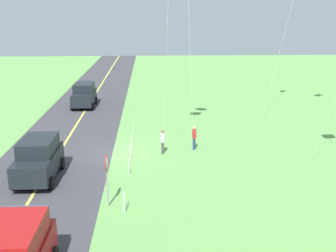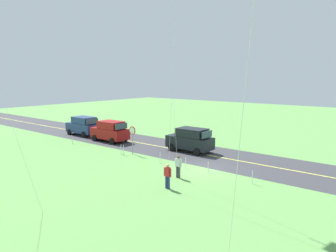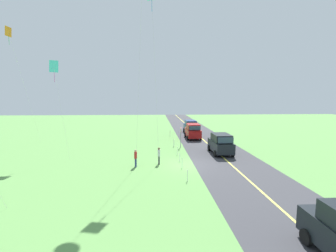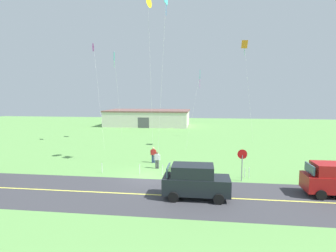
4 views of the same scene
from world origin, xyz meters
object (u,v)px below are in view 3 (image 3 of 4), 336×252
(person_adult_near, at_px, (159,155))
(person_adult_companion, at_px, (136,158))
(kite_yellow_high, at_px, (9,35))
(car_suv_foreground, at_px, (221,143))
(kite_orange_near, at_px, (54,68))
(stop_sign, at_px, (181,133))
(car_parked_east_far, at_px, (190,126))
(car_parked_east_near, at_px, (193,131))

(person_adult_near, relative_size, person_adult_companion, 1.00)
(kite_yellow_high, bearing_deg, car_suv_foreground, -104.38)
(car_suv_foreground, distance_m, person_adult_near, 7.87)
(car_suv_foreground, distance_m, kite_orange_near, 19.33)
(car_suv_foreground, height_order, stop_sign, stop_sign)
(car_parked_east_far, distance_m, kite_orange_near, 23.64)
(person_adult_near, bearing_deg, stop_sign, -147.07)
(car_suv_foreground, bearing_deg, car_parked_east_near, 9.39)
(person_adult_near, distance_m, kite_orange_near, 14.03)
(car_parked_east_far, xyz_separation_m, stop_sign, (-11.34, 2.96, 0.65))
(car_suv_foreground, relative_size, person_adult_near, 2.75)
(kite_orange_near, bearing_deg, car_suv_foreground, -89.98)
(car_parked_east_near, height_order, person_adult_near, car_parked_east_near)
(stop_sign, distance_m, kite_yellow_high, 24.85)
(kite_orange_near, bearing_deg, car_parked_east_near, -59.22)
(car_parked_east_far, bearing_deg, person_adult_companion, 157.78)
(stop_sign, height_order, kite_orange_near, kite_orange_near)
(person_adult_companion, bearing_deg, car_suv_foreground, -127.81)
(kite_orange_near, bearing_deg, car_parked_east_far, -47.77)
(car_parked_east_near, distance_m, person_adult_companion, 15.86)
(stop_sign, height_order, kite_yellow_high, kite_yellow_high)
(kite_yellow_high, distance_m, kite_orange_near, 11.36)
(car_suv_foreground, xyz_separation_m, kite_orange_near, (-0.01, 17.57, 8.06))
(kite_yellow_high, bearing_deg, person_adult_near, -118.92)
(kite_yellow_high, bearing_deg, car_parked_east_far, -71.01)
(car_suv_foreground, distance_m, kite_yellow_high, 29.31)
(person_adult_companion, bearing_deg, person_adult_near, -134.79)
(car_parked_east_near, distance_m, car_parked_east_far, 5.43)
(stop_sign, relative_size, kite_orange_near, 0.25)
(kite_yellow_high, relative_size, kite_orange_near, 1.50)
(stop_sign, distance_m, person_adult_near, 7.90)
(car_parked_east_far, relative_size, kite_yellow_high, 0.29)
(person_adult_companion, relative_size, kite_yellow_high, 0.11)
(car_parked_east_near, height_order, car_parked_east_far, same)
(car_parked_east_far, xyz_separation_m, kite_orange_near, (-14.93, 16.45, 8.06))
(person_adult_companion, relative_size, kite_orange_near, 0.16)
(stop_sign, relative_size, kite_yellow_high, 0.17)
(car_parked_east_near, distance_m, stop_sign, 6.47)
(car_suv_foreground, relative_size, kite_orange_near, 0.44)
(car_parked_east_near, distance_m, person_adult_near, 14.29)
(car_parked_east_near, height_order, person_adult_companion, car_parked_east_near)
(car_parked_east_near, xyz_separation_m, person_adult_companion, (-13.99, 7.47, -0.29))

